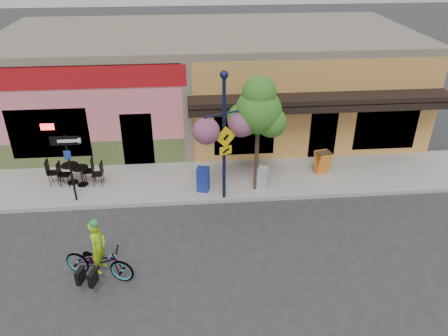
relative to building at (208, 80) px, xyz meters
name	(u,v)px	position (x,y,z in m)	size (l,w,h in m)	color
ground	(221,211)	(0.00, -7.50, -2.25)	(90.00, 90.00, 0.00)	#2D2D30
sidewalk	(217,180)	(0.00, -5.50, -2.17)	(24.00, 3.00, 0.15)	#9E9B93
curb	(220,201)	(0.00, -6.95, -2.17)	(24.00, 0.12, 0.15)	#A8A59E
building	(208,80)	(0.00, 0.00, 0.00)	(18.20, 8.20, 4.50)	#E5717D
bicycle	(99,261)	(-3.57, -10.36, -1.72)	(0.70, 2.01, 1.06)	maroon
cyclist_rider	(99,254)	(-3.52, -10.36, -1.47)	(0.57, 0.37, 1.55)	#A6D916
lamp_post	(224,138)	(0.15, -6.85, 0.17)	(1.45, 0.58, 4.55)	#13183D
one_way_sign	(71,169)	(-4.99, -6.58, -0.87)	(0.94, 0.20, 2.45)	black
cafe_set_left	(81,174)	(-4.97, -5.57, -1.63)	(1.57, 0.79, 0.94)	black
cafe_set_right	(71,171)	(-5.37, -5.38, -1.61)	(1.64, 0.82, 0.99)	black
newspaper_box_blue	(203,179)	(-0.56, -6.33, -1.65)	(0.41, 0.36, 0.91)	navy
newspaper_box_grey	(263,178)	(1.59, -6.35, -1.68)	(0.39, 0.35, 0.84)	#ABABAB
street_tree	(257,135)	(1.33, -6.37, 0.02)	(1.66, 1.66, 4.25)	#3D7A26
sandwich_board	(325,165)	(4.09, -5.62, -1.65)	(0.54, 0.40, 0.90)	orange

